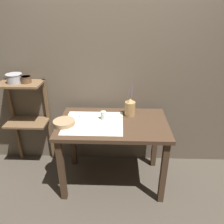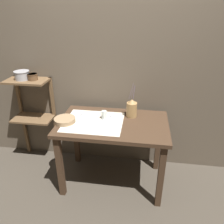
% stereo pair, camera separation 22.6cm
% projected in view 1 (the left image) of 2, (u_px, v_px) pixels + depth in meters
% --- Properties ---
extents(ground_plane, '(12.00, 12.00, 0.00)m').
position_uv_depth(ground_plane, '(113.00, 179.00, 2.66)').
color(ground_plane, '#473F35').
extents(stone_wall_back, '(7.00, 0.06, 2.40)m').
position_uv_depth(stone_wall_back, '(114.00, 73.00, 2.56)').
color(stone_wall_back, brown).
rests_on(stone_wall_back, ground_plane).
extents(wooden_table, '(1.16, 0.71, 0.79)m').
position_uv_depth(wooden_table, '(113.00, 132.00, 2.36)').
color(wooden_table, '#422D1E').
rests_on(wooden_table, ground_plane).
extents(wooden_shelf_unit, '(0.49, 0.29, 1.13)m').
position_uv_depth(wooden_shelf_unit, '(26.00, 110.00, 2.63)').
color(wooden_shelf_unit, brown).
rests_on(wooden_shelf_unit, ground_plane).
extents(linen_cloth, '(0.62, 0.52, 0.00)m').
position_uv_depth(linen_cloth, '(94.00, 123.00, 2.30)').
color(linen_cloth, beige).
rests_on(linen_cloth, wooden_table).
extents(pitcher_with_flowers, '(0.11, 0.11, 0.39)m').
position_uv_depth(pitcher_with_flowers, '(130.00, 108.00, 2.42)').
color(pitcher_with_flowers, '#A87F4C').
rests_on(pitcher_with_flowers, wooden_table).
extents(wooden_bowl, '(0.22, 0.22, 0.05)m').
position_uv_depth(wooden_bowl, '(64.00, 123.00, 2.25)').
color(wooden_bowl, '#9E7F5B').
rests_on(wooden_bowl, wooden_table).
extents(glass_tumbler_near, '(0.06, 0.06, 0.09)m').
position_uv_depth(glass_tumbler_near, '(103.00, 115.00, 2.35)').
color(glass_tumbler_near, silver).
rests_on(glass_tumbler_near, wooden_table).
extents(spoon_outer, '(0.03, 0.19, 0.02)m').
position_uv_depth(spoon_outer, '(79.00, 118.00, 2.39)').
color(spoon_outer, '#A8A8AD').
rests_on(spoon_outer, wooden_table).
extents(fork_outer, '(0.03, 0.18, 0.00)m').
position_uv_depth(fork_outer, '(86.00, 120.00, 2.35)').
color(fork_outer, '#A8A8AD').
rests_on(fork_outer, wooden_table).
extents(knife_center, '(0.01, 0.18, 0.00)m').
position_uv_depth(knife_center, '(94.00, 120.00, 2.35)').
color(knife_center, '#A8A8AD').
rests_on(knife_center, wooden_table).
extents(fork_inner, '(0.01, 0.18, 0.00)m').
position_uv_depth(fork_inner, '(102.00, 121.00, 2.34)').
color(fork_inner, '#A8A8AD').
rests_on(fork_inner, wooden_table).
extents(spoon_inner, '(0.03, 0.19, 0.02)m').
position_uv_depth(spoon_inner, '(110.00, 118.00, 2.38)').
color(spoon_inner, '#A8A8AD').
rests_on(spoon_inner, wooden_table).
extents(metal_pot_large, '(0.17, 0.17, 0.10)m').
position_uv_depth(metal_pot_large, '(14.00, 78.00, 2.42)').
color(metal_pot_large, '#A8A8AD').
rests_on(metal_pot_large, wooden_shelf_unit).
extents(metal_pot_small, '(0.12, 0.12, 0.07)m').
position_uv_depth(metal_pot_small, '(26.00, 79.00, 2.42)').
color(metal_pot_small, brown).
rests_on(metal_pot_small, wooden_shelf_unit).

